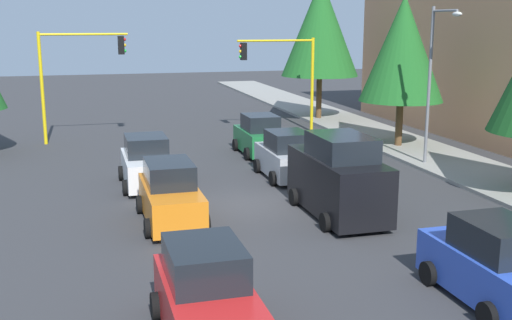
{
  "coord_description": "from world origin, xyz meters",
  "views": [
    {
      "loc": [
        20.63,
        -5.58,
        6.34
      ],
      "look_at": [
        -1.91,
        0.71,
        1.2
      ],
      "focal_mm": 44.19,
      "sensor_mm": 36.0,
      "label": 1
    }
  ],
  "objects_px": {
    "traffic_signal_far_right": "(76,65)",
    "car_red": "(207,297)",
    "traffic_signal_far_left": "(282,66)",
    "car_silver": "(287,157)",
    "delivery_van_black": "(338,178)",
    "car_green": "(259,136)",
    "tree_roadside_far": "(320,27)",
    "car_blue": "(494,265)",
    "car_orange": "(170,195)",
    "car_white": "(147,163)",
    "tree_roadside_mid": "(403,49)",
    "street_lamp_curbside": "(435,69)"
  },
  "relations": [
    {
      "from": "tree_roadside_mid",
      "to": "delivery_van_black",
      "type": "relative_size",
      "value": 1.6
    },
    {
      "from": "car_red",
      "to": "car_silver",
      "type": "bearing_deg",
      "value": 154.91
    },
    {
      "from": "car_red",
      "to": "traffic_signal_far_right",
      "type": "bearing_deg",
      "value": -174.13
    },
    {
      "from": "car_green",
      "to": "car_silver",
      "type": "relative_size",
      "value": 1.0
    },
    {
      "from": "traffic_signal_far_left",
      "to": "car_silver",
      "type": "xyz_separation_m",
      "value": [
        10.49,
        -3.19,
        -2.98
      ]
    },
    {
      "from": "tree_roadside_mid",
      "to": "car_silver",
      "type": "relative_size",
      "value": 2.07
    },
    {
      "from": "traffic_signal_far_right",
      "to": "car_blue",
      "type": "bearing_deg",
      "value": 21.43
    },
    {
      "from": "traffic_signal_far_right",
      "to": "tree_roadside_far",
      "type": "distance_m",
      "value": 15.85
    },
    {
      "from": "tree_roadside_mid",
      "to": "car_orange",
      "type": "xyz_separation_m",
      "value": [
        9.12,
        -12.99,
        -4.15
      ]
    },
    {
      "from": "tree_roadside_mid",
      "to": "car_green",
      "type": "height_order",
      "value": "tree_roadside_mid"
    },
    {
      "from": "traffic_signal_far_left",
      "to": "car_green",
      "type": "distance_m",
      "value": 7.04
    },
    {
      "from": "traffic_signal_far_left",
      "to": "car_orange",
      "type": "distance_m",
      "value": 17.67
    },
    {
      "from": "traffic_signal_far_right",
      "to": "car_red",
      "type": "relative_size",
      "value": 1.53
    },
    {
      "from": "traffic_signal_far_left",
      "to": "car_silver",
      "type": "bearing_deg",
      "value": -16.89
    },
    {
      "from": "tree_roadside_far",
      "to": "car_blue",
      "type": "height_order",
      "value": "tree_roadside_far"
    },
    {
      "from": "tree_roadside_far",
      "to": "car_red",
      "type": "xyz_separation_m",
      "value": [
        26.97,
        -12.87,
        -5.1
      ]
    },
    {
      "from": "street_lamp_curbside",
      "to": "delivery_van_black",
      "type": "xyz_separation_m",
      "value": [
        5.51,
        -6.73,
        -3.07
      ]
    },
    {
      "from": "traffic_signal_far_left",
      "to": "car_white",
      "type": "distance_m",
      "value": 13.86
    },
    {
      "from": "tree_roadside_mid",
      "to": "tree_roadside_far",
      "type": "bearing_deg",
      "value": -177.14
    },
    {
      "from": "delivery_van_black",
      "to": "car_green",
      "type": "distance_m",
      "value": 10.26
    },
    {
      "from": "delivery_van_black",
      "to": "car_orange",
      "type": "height_order",
      "value": "delivery_van_black"
    },
    {
      "from": "traffic_signal_far_left",
      "to": "car_orange",
      "type": "xyz_separation_m",
      "value": [
        15.12,
        -8.65,
        -2.98
      ]
    },
    {
      "from": "tree_roadside_mid",
      "to": "delivery_van_black",
      "type": "bearing_deg",
      "value": -37.26
    },
    {
      "from": "car_red",
      "to": "car_white",
      "type": "xyz_separation_m",
      "value": [
        -12.75,
        0.15,
        0.0
      ]
    },
    {
      "from": "car_blue",
      "to": "car_silver",
      "type": "bearing_deg",
      "value": -176.19
    },
    {
      "from": "car_white",
      "to": "car_green",
      "type": "bearing_deg",
      "value": 127.79
    },
    {
      "from": "car_red",
      "to": "car_blue",
      "type": "distance_m",
      "value": 6.68
    },
    {
      "from": "tree_roadside_far",
      "to": "tree_roadside_mid",
      "type": "distance_m",
      "value": 10.06
    },
    {
      "from": "street_lamp_curbside",
      "to": "car_blue",
      "type": "xyz_separation_m",
      "value": [
        12.64,
        -5.89,
        -3.45
      ]
    },
    {
      "from": "traffic_signal_far_right",
      "to": "car_red",
      "type": "bearing_deg",
      "value": 5.87
    },
    {
      "from": "car_orange",
      "to": "street_lamp_curbside",
      "type": "bearing_deg",
      "value": 111.2
    },
    {
      "from": "delivery_van_black",
      "to": "traffic_signal_far_right",
      "type": "bearing_deg",
      "value": -152.71
    },
    {
      "from": "tree_roadside_mid",
      "to": "delivery_van_black",
      "type": "xyz_separation_m",
      "value": [
        9.89,
        -7.53,
        -3.76
      ]
    },
    {
      "from": "car_blue",
      "to": "car_silver",
      "type": "xyz_separation_m",
      "value": [
        -12.54,
        -0.84,
        -0.0
      ]
    },
    {
      "from": "car_blue",
      "to": "car_green",
      "type": "bearing_deg",
      "value": -177.94
    },
    {
      "from": "tree_roadside_far",
      "to": "traffic_signal_far_left",
      "type": "bearing_deg",
      "value": -43.81
    },
    {
      "from": "car_white",
      "to": "car_orange",
      "type": "distance_m",
      "value": 4.9
    },
    {
      "from": "traffic_signal_far_left",
      "to": "car_red",
      "type": "distance_m",
      "value": 24.86
    },
    {
      "from": "delivery_van_black",
      "to": "tree_roadside_mid",
      "type": "bearing_deg",
      "value": 142.74
    },
    {
      "from": "tree_roadside_mid",
      "to": "car_blue",
      "type": "distance_m",
      "value": 18.76
    },
    {
      "from": "delivery_van_black",
      "to": "car_blue",
      "type": "xyz_separation_m",
      "value": [
        7.14,
        0.84,
        -0.39
      ]
    },
    {
      "from": "tree_roadside_far",
      "to": "car_green",
      "type": "xyz_separation_m",
      "value": [
        9.64,
        -6.81,
        -5.11
      ]
    },
    {
      "from": "street_lamp_curbside",
      "to": "car_red",
      "type": "bearing_deg",
      "value": -44.97
    },
    {
      "from": "traffic_signal_far_right",
      "to": "traffic_signal_far_left",
      "type": "distance_m",
      "value": 11.39
    },
    {
      "from": "tree_roadside_mid",
      "to": "car_blue",
      "type": "bearing_deg",
      "value": -21.43
    },
    {
      "from": "car_green",
      "to": "street_lamp_curbside",
      "type": "bearing_deg",
      "value": 53.91
    },
    {
      "from": "traffic_signal_far_left",
      "to": "car_silver",
      "type": "height_order",
      "value": "traffic_signal_far_left"
    },
    {
      "from": "delivery_van_black",
      "to": "tree_roadside_far",
      "type": "bearing_deg",
      "value": 160.55
    },
    {
      "from": "traffic_signal_far_left",
      "to": "tree_roadside_far",
      "type": "bearing_deg",
      "value": 136.19
    },
    {
      "from": "delivery_van_black",
      "to": "car_silver",
      "type": "distance_m",
      "value": 5.42
    }
  ]
}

